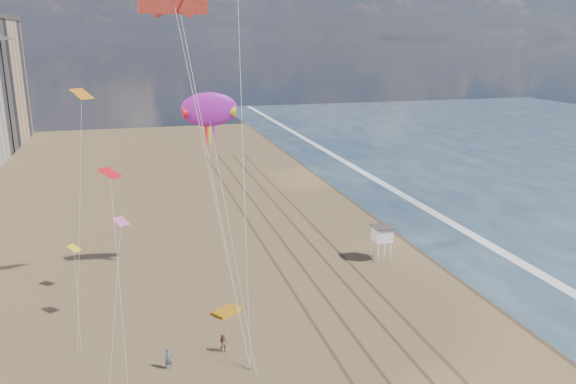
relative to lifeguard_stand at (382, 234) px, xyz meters
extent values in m
plane|color=#42301E|center=(9.34, 8.95, -2.86)|extent=(260.00, 260.00, 0.00)
plane|color=white|center=(13.54, 8.95, -2.86)|extent=(260.00, 260.00, 0.00)
cube|color=brown|center=(-10.86, -1.05, -2.86)|extent=(0.28, 120.00, 0.01)
cube|color=brown|center=(-8.46, -1.05, -2.86)|extent=(0.28, 120.00, 0.01)
cube|color=brown|center=(-5.66, -1.05, -2.86)|extent=(0.28, 120.00, 0.01)
cube|color=brown|center=(-3.46, -1.05, -2.86)|extent=(0.28, 120.00, 0.01)
cylinder|color=silver|center=(-0.69, -0.69, -1.83)|extent=(0.14, 0.14, 2.06)
cylinder|color=silver|center=(0.69, -0.69, -1.83)|extent=(0.14, 0.14, 2.06)
cylinder|color=silver|center=(-0.69, 0.69, -1.83)|extent=(0.14, 0.14, 2.06)
cylinder|color=silver|center=(0.69, 0.69, -1.83)|extent=(0.14, 0.14, 2.06)
cube|color=silver|center=(0.00, 0.00, -0.63)|extent=(1.83, 1.83, 0.14)
cube|color=silver|center=(0.00, 0.00, 0.05)|extent=(1.71, 1.71, 1.26)
cube|color=#473D38|center=(0.00, 0.00, 0.79)|extent=(2.06, 2.06, 0.11)
cube|color=orange|center=(-17.33, -7.28, -2.74)|extent=(2.68, 2.48, 0.26)
ellipsoid|color=purple|center=(-17.17, 0.75, 13.22)|extent=(4.81, 0.90, 2.86)
cone|color=red|center=(-18.89, 0.75, 13.01)|extent=(1.29, 1.07, 1.07)
cone|color=yellow|center=(-15.45, 0.75, 13.01)|extent=(1.29, 1.07, 1.07)
cylinder|color=silver|center=(-17.01, -8.18, 4.64)|extent=(0.03, 0.03, 23.33)
imported|color=slate|center=(-22.53, -14.48, -2.08)|extent=(0.63, 0.47, 1.57)
imported|color=#94604B|center=(-18.53, -13.35, -2.12)|extent=(0.86, 0.76, 1.49)
cube|color=red|center=(-20.99, -15.10, 21.45)|extent=(4.15, 1.41, 1.43)
plane|color=orange|center=(-27.48, -3.58, 15.25)|extent=(2.13, 2.12, 0.75)
plane|color=yellow|center=(-29.76, 0.88, 1.14)|extent=(1.46, 1.47, 0.46)
plane|color=red|center=(-25.37, -13.95, 11.23)|extent=(1.77, 1.79, 0.55)
plane|color=pink|center=(-25.20, -7.34, 5.90)|extent=(1.54, 1.51, 0.45)
camera|label=1|loc=(-23.54, -49.88, 19.37)|focal=35.00mm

